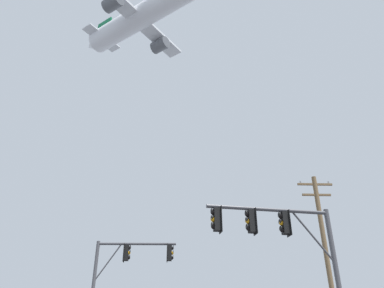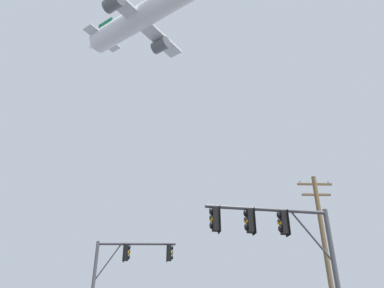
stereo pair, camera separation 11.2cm
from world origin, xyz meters
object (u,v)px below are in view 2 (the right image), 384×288
Objects in this scene: signal_pole_near at (283,241)px; utility_pole at (326,256)px; signal_pole_far at (122,271)px; airplane at (142,17)px.

utility_pole is (4.37, 7.12, 0.81)m from signal_pole_near.
utility_pole is at bearing -3.62° from signal_pole_far.
utility_pole is (11.79, -0.75, 0.75)m from signal_pole_far.
signal_pole_far is at bearing 133.34° from signal_pole_near.
signal_pole_near is at bearing -70.49° from airplane.
airplane reaches higher than utility_pole.
signal_pole_far reaches higher than signal_pole_near.
signal_pole_far is 50.91m from airplane.
signal_pole_far is at bearing 176.38° from utility_pole.
utility_pole reaches higher than signal_pole_near.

